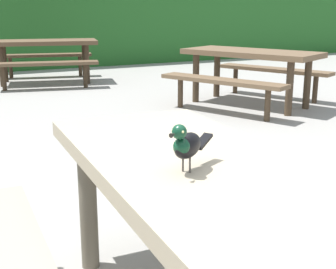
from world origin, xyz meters
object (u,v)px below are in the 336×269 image
(picnic_table_foreground, at_px, (202,209))
(bird_grackle, at_px, (186,144))
(picnic_table_mid_right, at_px, (250,64))
(picnic_table_mid_left, at_px, (44,51))

(picnic_table_foreground, xyz_separation_m, bird_grackle, (-0.10, -0.06, 0.29))
(picnic_table_foreground, relative_size, bird_grackle, 7.19)
(picnic_table_mid_right, bearing_deg, picnic_table_foreground, -128.88)
(picnic_table_foreground, height_order, bird_grackle, bird_grackle)
(picnic_table_foreground, bearing_deg, picnic_table_mid_left, 81.50)
(picnic_table_mid_left, relative_size, picnic_table_mid_right, 0.92)
(bird_grackle, bearing_deg, picnic_table_mid_left, 80.75)
(picnic_table_mid_left, distance_m, picnic_table_mid_right, 3.81)
(picnic_table_foreground, bearing_deg, picnic_table_mid_right, 51.12)
(bird_grackle, distance_m, picnic_table_mid_right, 4.95)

